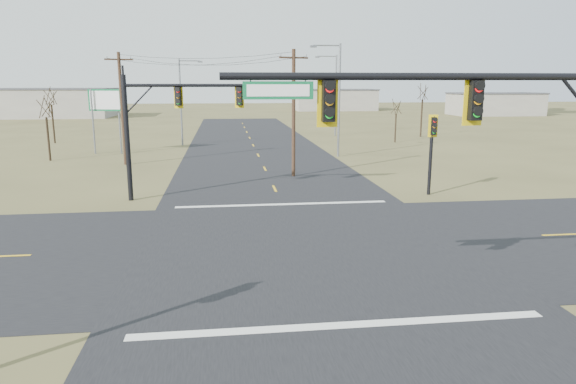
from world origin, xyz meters
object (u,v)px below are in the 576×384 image
object	(u,v)px
bare_tree_b	(51,96)
streetlight_b	(334,91)
highway_sign	(105,108)
bare_tree_a	(45,107)
streetlight_c	(182,97)
bare_tree_c	(396,106)
streetlight_a	(337,94)
pedestal_signal_ne	(432,138)
utility_pole_far	(122,107)
mast_arm_far	(178,110)
utility_pole_near	(294,111)
bare_tree_d	(423,91)
mast_arm_near	(487,132)

from	to	relation	value
bare_tree_b	streetlight_b	bearing A→B (deg)	7.60
highway_sign	bare_tree_a	distance (m)	5.93
streetlight_c	bare_tree_c	size ratio (longest dim) A/B	1.77
streetlight_a	streetlight_b	xyz separation A→B (m)	(3.92, 19.38, 0.02)
pedestal_signal_ne	utility_pole_far	world-z (taller)	utility_pole_far
mast_arm_far	bare_tree_b	size ratio (longest dim) A/B	1.33
utility_pole_near	bare_tree_b	world-z (taller)	utility_pole_near
mast_arm_far	bare_tree_d	bearing A→B (deg)	70.91
bare_tree_b	bare_tree_c	xyz separation A→B (m)	(39.23, -4.13, -1.23)
mast_arm_near	streetlight_b	size ratio (longest dim) A/B	1.06
bare_tree_a	highway_sign	bearing A→B (deg)	45.49
streetlight_c	bare_tree_a	size ratio (longest dim) A/B	1.55
mast_arm_near	highway_sign	xyz separation A→B (m)	(-18.41, 38.69, -1.09)
streetlight_c	bare_tree_d	distance (m)	30.17
bare_tree_a	bare_tree_c	bearing A→B (deg)	16.07
highway_sign	pedestal_signal_ne	bearing A→B (deg)	-29.22
bare_tree_d	streetlight_a	bearing A→B (deg)	-131.78
mast_arm_near	bare_tree_b	size ratio (longest dim) A/B	1.62
utility_pole_near	bare_tree_b	xyz separation A→B (m)	(-24.45, 24.77, 0.61)
utility_pole_near	utility_pole_far	size ratio (longest dim) A/B	0.99
pedestal_signal_ne	bare_tree_d	bearing A→B (deg)	87.56
mast_arm_far	utility_pole_far	world-z (taller)	utility_pole_far
utility_pole_far	streetlight_a	bearing A→B (deg)	7.82
streetlight_c	utility_pole_near	bearing A→B (deg)	-67.65
utility_pole_near	streetlight_a	world-z (taller)	streetlight_a
highway_sign	streetlight_b	xyz separation A→B (m)	(25.64, 14.58, 1.42)
bare_tree_a	bare_tree_b	distance (m)	14.84
pedestal_signal_ne	bare_tree_d	distance (m)	36.33
mast_arm_near	streetlight_c	size ratio (longest dim) A/B	1.17
streetlight_c	bare_tree_d	world-z (taller)	streetlight_c
streetlight_b	utility_pole_far	bearing A→B (deg)	-127.88
bare_tree_b	bare_tree_c	world-z (taller)	bare_tree_b
mast_arm_near	streetlight_a	size ratio (longest dim) A/B	1.06
pedestal_signal_ne	streetlight_c	xyz separation A→B (m)	(-16.91, 28.22, 1.72)
mast_arm_near	mast_arm_far	size ratio (longest dim) A/B	1.22
bare_tree_c	bare_tree_d	bearing A→B (deg)	47.20
highway_sign	streetlight_b	distance (m)	29.53
highway_sign	streetlight_b	world-z (taller)	streetlight_b
streetlight_c	bare_tree_a	bearing A→B (deg)	-139.40
mast_arm_near	bare_tree_b	world-z (taller)	mast_arm_near
mast_arm_far	utility_pole_far	bearing A→B (deg)	133.16
streetlight_b	bare_tree_c	xyz separation A→B (m)	(5.49, -8.63, -1.66)
streetlight_c	bare_tree_d	xyz separation A→B (m)	(29.61, 5.75, 0.50)
utility_pole_near	streetlight_a	distance (m)	11.30
pedestal_signal_ne	bare_tree_d	world-z (taller)	bare_tree_d
streetlight_c	bare_tree_d	bearing A→B (deg)	8.81
pedestal_signal_ne	bare_tree_a	distance (m)	33.28
pedestal_signal_ne	utility_pole_near	world-z (taller)	utility_pole_near
mast_arm_near	streetlight_b	world-z (taller)	streetlight_b
streetlight_c	bare_tree_a	world-z (taller)	streetlight_c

